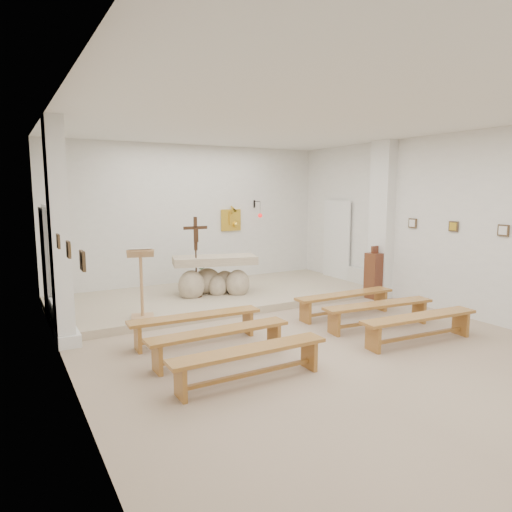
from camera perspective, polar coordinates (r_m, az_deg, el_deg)
ground at (r=7.35m, az=7.12°, el=-11.00°), size 7.00×10.00×0.00m
wall_left at (r=5.63m, az=-22.35°, el=0.82°), size 0.02×10.00×3.50m
wall_right at (r=9.49m, az=24.50°, el=3.49°), size 0.02×10.00×3.50m
wall_back at (r=11.35m, az=-7.99°, el=4.81°), size 7.00×0.02×3.50m
ceiling at (r=7.03m, az=7.65°, el=16.97°), size 7.00×10.00×0.02m
sanctuary_platform at (r=10.23m, az=-4.70°, el=-4.99°), size 6.98×3.00×0.15m
pilaster_left at (r=7.62m, az=-23.42°, el=2.55°), size 0.26×0.55×3.50m
pilaster_right at (r=10.69m, az=15.42°, el=4.39°), size 0.26×0.55×3.50m
gold_wall_relief at (r=11.76m, az=-3.15°, el=4.51°), size 0.55×0.04×0.55m
sanctuary_lamp at (r=11.86m, az=0.43°, el=5.32°), size 0.11×0.36×0.44m
station_frame_left_front at (r=4.85m, az=-20.87°, el=-0.56°), size 0.03×0.20×0.20m
station_frame_left_mid at (r=5.83m, az=-22.40°, el=0.76°), size 0.03×0.20×0.20m
station_frame_left_rear at (r=6.82m, az=-23.48°, el=1.70°), size 0.03×0.20×0.20m
station_frame_right_front at (r=9.03m, az=28.52°, el=2.83°), size 0.03×0.20×0.20m
station_frame_right_mid at (r=9.59m, az=23.46°, el=3.41°), size 0.03×0.20×0.20m
station_frame_right_rear at (r=10.22m, az=18.98°, el=3.90°), size 0.03×0.20×0.20m
radiator_left at (r=8.55m, az=-23.78°, el=-7.00°), size 0.10×0.85×0.52m
radiator_right at (r=11.42m, az=12.87°, el=-2.78°), size 0.10×0.85×0.52m
altar at (r=10.01m, az=-5.28°, el=-2.79°), size 1.91×1.13×0.92m
lectern at (r=8.30m, az=-14.13°, el=-3.32°), size 0.54×0.48×1.29m
crucifix_stand at (r=9.69m, az=-7.52°, el=0.61°), size 0.52×0.23×1.71m
potted_plant at (r=10.69m, az=-7.63°, el=-2.71°), size 0.58×0.56×0.49m
donation_pedestal at (r=10.58m, az=14.51°, el=-2.33°), size 0.35×0.35×1.18m
bench_left_front at (r=7.40m, az=-7.54°, el=-8.13°), size 2.15×0.45×0.45m
bench_right_front at (r=8.97m, az=11.07°, el=-5.29°), size 2.14×0.38×0.45m
bench_left_second at (r=6.62m, az=-4.58°, el=-10.08°), size 2.14×0.37×0.45m
bench_right_second at (r=8.34m, az=15.09°, el=-6.47°), size 2.16×0.57×0.45m
bench_left_third at (r=5.86m, az=-0.78°, el=-12.51°), size 2.13×0.34×0.45m
bench_right_third at (r=7.75m, az=19.77°, el=-7.79°), size 2.15×0.51×0.45m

